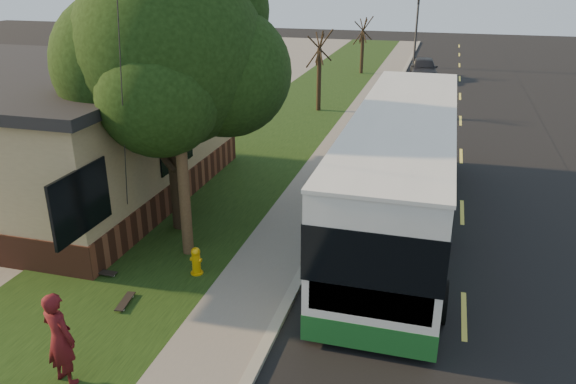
# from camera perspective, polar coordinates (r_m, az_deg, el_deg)

# --- Properties ---
(ground) EXTENTS (120.00, 120.00, 0.00)m
(ground) POSITION_cam_1_polar(r_m,az_deg,el_deg) (13.99, 0.68, -9.95)
(ground) COLOR black
(ground) RESTS_ON ground
(road) EXTENTS (8.00, 80.00, 0.01)m
(road) POSITION_cam_1_polar(r_m,az_deg,el_deg) (22.73, 17.20, 1.99)
(road) COLOR black
(road) RESTS_ON ground
(curb) EXTENTS (0.25, 80.00, 0.12)m
(curb) POSITION_cam_1_polar(r_m,az_deg,el_deg) (22.90, 7.20, 3.11)
(curb) COLOR gray
(curb) RESTS_ON ground
(sidewalk) EXTENTS (2.00, 80.00, 0.08)m
(sidewalk) POSITION_cam_1_polar(r_m,az_deg,el_deg) (23.06, 4.75, 3.30)
(sidewalk) COLOR slate
(sidewalk) RESTS_ON ground
(grass_verge) EXTENTS (5.00, 80.00, 0.07)m
(grass_verge) POSITION_cam_1_polar(r_m,az_deg,el_deg) (23.92, -3.52, 4.02)
(grass_verge) COLOR black
(grass_verge) RESTS_ON ground
(building_lot) EXTENTS (15.00, 80.00, 0.04)m
(building_lot) POSITION_cam_1_polar(r_m,az_deg,el_deg) (28.70, -22.84, 5.35)
(building_lot) COLOR slate
(building_lot) RESTS_ON ground
(fire_hydrant) EXTENTS (0.32, 0.32, 0.74)m
(fire_hydrant) POSITION_cam_1_polar(r_m,az_deg,el_deg) (14.57, -9.31, -6.92)
(fire_hydrant) COLOR #DAA00B
(fire_hydrant) RESTS_ON grass_verge
(utility_pole) EXTENTS (2.86, 3.21, 9.07)m
(utility_pole) POSITION_cam_1_polar(r_m,az_deg,el_deg) (14.27, -11.30, 10.37)
(utility_pole) COLOR #473321
(utility_pole) RESTS_ON ground
(leafy_tree) EXTENTS (6.30, 6.00, 7.80)m
(leafy_tree) POSITION_cam_1_polar(r_m,az_deg,el_deg) (16.02, -11.62, 13.54)
(leafy_tree) COLOR black
(leafy_tree) RESTS_ON grass_verge
(bare_tree_near) EXTENTS (1.38, 1.21, 4.31)m
(bare_tree_near) POSITION_cam_1_polar(r_m,az_deg,el_deg) (30.65, 3.18, 12.10)
(bare_tree_near) COLOR black
(bare_tree_near) RESTS_ON grass_verge
(bare_tree_far) EXTENTS (1.38, 1.21, 4.03)m
(bare_tree_far) POSITION_cam_1_polar(r_m,az_deg,el_deg) (42.26, 7.57, 14.47)
(bare_tree_far) COLOR black
(bare_tree_far) RESTS_ON grass_verge
(traffic_signal) EXTENTS (0.18, 0.22, 5.50)m
(traffic_signal) POSITION_cam_1_polar(r_m,az_deg,el_deg) (45.74, 12.94, 16.16)
(traffic_signal) COLOR #2D2D30
(traffic_signal) RESTS_ON ground
(transit_bus) EXTENTS (3.03, 13.14, 3.55)m
(transit_bus) POSITION_cam_1_polar(r_m,az_deg,el_deg) (16.86, 11.46, 2.47)
(transit_bus) COLOR silver
(transit_bus) RESTS_ON ground
(skateboarder) EXTENTS (0.80, 0.62, 1.93)m
(skateboarder) POSITION_cam_1_polar(r_m,az_deg,el_deg) (11.47, -22.20, -13.61)
(skateboarder) COLOR #501015
(skateboarder) RESTS_ON grass_verge
(skateboard_main) EXTENTS (0.32, 0.83, 0.08)m
(skateboard_main) POSITION_cam_1_polar(r_m,az_deg,el_deg) (13.87, -16.21, -10.63)
(skateboard_main) COLOR black
(skateboard_main) RESTS_ON grass_verge
(skateboard_spare) EXTENTS (0.91, 0.25, 0.08)m
(skateboard_spare) POSITION_cam_1_polar(r_m,az_deg,el_deg) (15.27, -18.56, -7.70)
(skateboard_spare) COLOR black
(skateboard_spare) RESTS_ON grass_verge
(dumpster) EXTENTS (1.64, 1.49, 1.17)m
(dumpster) POSITION_cam_1_polar(r_m,az_deg,el_deg) (21.19, -21.75, 1.73)
(dumpster) COLOR black
(dumpster) RESTS_ON building_lot
(distant_car) EXTENTS (2.21, 4.60, 1.51)m
(distant_car) POSITION_cam_1_polar(r_m,az_deg,el_deg) (41.15, 13.62, 12.11)
(distant_car) COLOR black
(distant_car) RESTS_ON ground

